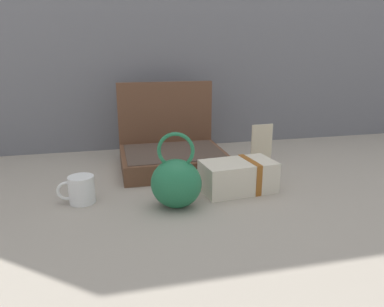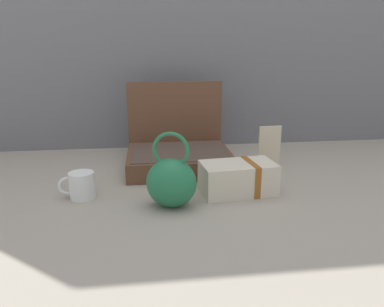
{
  "view_description": "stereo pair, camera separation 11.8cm",
  "coord_description": "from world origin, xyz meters",
  "px_view_note": "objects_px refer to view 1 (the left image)",
  "views": [
    {
      "loc": [
        -0.28,
        -1.13,
        0.46
      ],
      "look_at": [
        -0.02,
        -0.02,
        0.13
      ],
      "focal_mm": 33.65,
      "sensor_mm": 36.0,
      "label": 1
    },
    {
      "loc": [
        -0.17,
        -1.15,
        0.46
      ],
      "look_at": [
        -0.02,
        -0.02,
        0.13
      ],
      "focal_mm": 33.65,
      "sensor_mm": 36.0,
      "label": 2
    }
  ],
  "objects_px": {
    "cream_toiletry_bag": "(239,176)",
    "info_card_left": "(261,145)",
    "open_suitcase": "(171,150)",
    "teal_pouch_handbag": "(176,182)",
    "coffee_mug": "(81,190)"
  },
  "relations": [
    {
      "from": "open_suitcase",
      "to": "coffee_mug",
      "type": "relative_size",
      "value": 3.53
    },
    {
      "from": "cream_toiletry_bag",
      "to": "coffee_mug",
      "type": "distance_m",
      "value": 0.51
    },
    {
      "from": "cream_toiletry_bag",
      "to": "info_card_left",
      "type": "distance_m",
      "value": 0.3
    },
    {
      "from": "cream_toiletry_bag",
      "to": "coffee_mug",
      "type": "relative_size",
      "value": 2.22
    },
    {
      "from": "open_suitcase",
      "to": "cream_toiletry_bag",
      "type": "height_order",
      "value": "open_suitcase"
    },
    {
      "from": "open_suitcase",
      "to": "teal_pouch_handbag",
      "type": "xyz_separation_m",
      "value": [
        -0.05,
        -0.39,
        0.01
      ]
    },
    {
      "from": "teal_pouch_handbag",
      "to": "cream_toiletry_bag",
      "type": "bearing_deg",
      "value": 19.89
    },
    {
      "from": "teal_pouch_handbag",
      "to": "cream_toiletry_bag",
      "type": "relative_size",
      "value": 0.92
    },
    {
      "from": "teal_pouch_handbag",
      "to": "coffee_mug",
      "type": "distance_m",
      "value": 0.3
    },
    {
      "from": "open_suitcase",
      "to": "info_card_left",
      "type": "xyz_separation_m",
      "value": [
        0.36,
        -0.07,
        0.02
      ]
    },
    {
      "from": "open_suitcase",
      "to": "coffee_mug",
      "type": "height_order",
      "value": "open_suitcase"
    },
    {
      "from": "coffee_mug",
      "to": "info_card_left",
      "type": "height_order",
      "value": "info_card_left"
    },
    {
      "from": "teal_pouch_handbag",
      "to": "open_suitcase",
      "type": "bearing_deg",
      "value": 82.05
    },
    {
      "from": "open_suitcase",
      "to": "teal_pouch_handbag",
      "type": "height_order",
      "value": "open_suitcase"
    },
    {
      "from": "cream_toiletry_bag",
      "to": "coffee_mug",
      "type": "bearing_deg",
      "value": 178.1
    }
  ]
}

